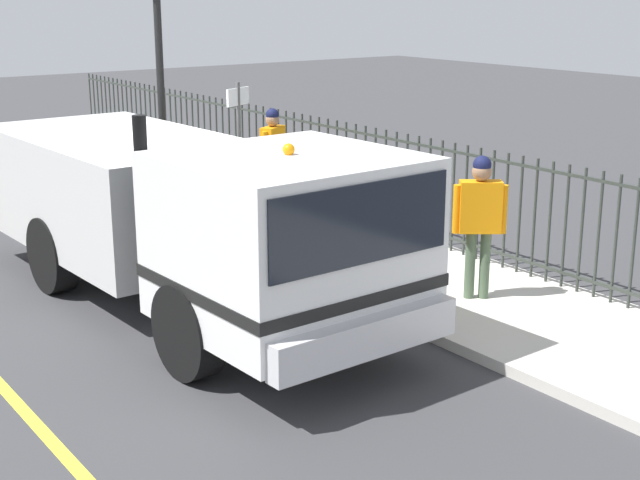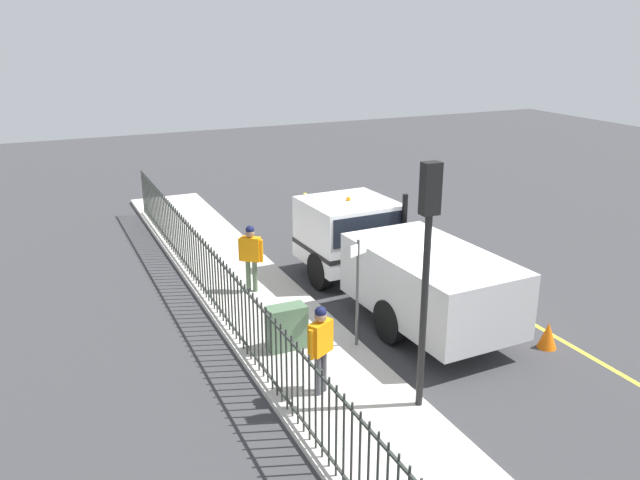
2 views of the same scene
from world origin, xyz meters
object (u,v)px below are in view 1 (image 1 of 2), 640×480
object	(u,v)px
work_truck	(192,210)
pedestrian_distant	(273,149)
street_sign	(239,145)
worker_standing	(480,212)
utility_cabinet	(338,206)
traffic_light_near	(158,21)

from	to	relation	value
work_truck	pedestrian_distant	distance (m)	4.55
work_truck	street_sign	distance (m)	2.57
worker_standing	street_sign	bearing A→B (deg)	-37.42
pedestrian_distant	street_sign	distance (m)	2.04
pedestrian_distant	utility_cabinet	world-z (taller)	pedestrian_distant
work_truck	street_sign	bearing A→B (deg)	-135.54
work_truck	worker_standing	bearing A→B (deg)	145.04
worker_standing	traffic_light_near	xyz separation A→B (m)	(-1.01, 6.10, 2.01)
work_truck	utility_cabinet	size ratio (longest dim) A/B	7.57
utility_cabinet	street_sign	world-z (taller)	street_sign
work_truck	traffic_light_near	bearing A→B (deg)	-114.79
work_truck	utility_cabinet	xyz separation A→B (m)	(3.12, 1.38, -0.66)
worker_standing	utility_cabinet	size ratio (longest dim) A/B	1.84
utility_cabinet	work_truck	bearing A→B (deg)	-156.11
worker_standing	traffic_light_near	size ratio (longest dim) A/B	0.39
traffic_light_near	utility_cabinet	distance (m)	4.14
work_truck	utility_cabinet	world-z (taller)	work_truck
work_truck	worker_standing	xyz separation A→B (m)	(2.80, -1.79, -0.08)
traffic_light_near	utility_cabinet	world-z (taller)	traffic_light_near
work_truck	worker_standing	world-z (taller)	work_truck
traffic_light_near	street_sign	world-z (taller)	traffic_light_near
work_truck	worker_standing	size ratio (longest dim) A/B	4.11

